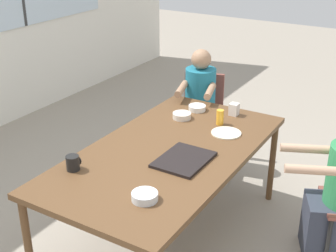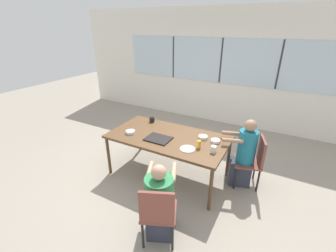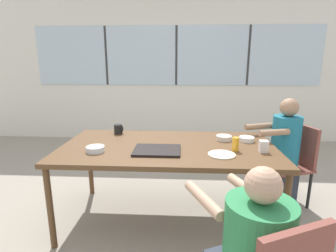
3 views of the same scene
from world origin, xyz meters
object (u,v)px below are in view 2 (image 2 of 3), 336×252
Objects in this scene: juice_glass at (199,144)px; coffee_mug at (152,119)px; milk_carton_small at (214,149)px; bowl_cereal at (203,137)px; chair_for_man_blue_shirt at (254,158)px; bowl_white_shallow at (215,141)px; person_woman_green_shirt at (160,204)px; chair_for_woman_green_shirt at (158,211)px; bowl_fruit at (130,132)px; person_man_blue_shirt at (243,156)px.

coffee_mug is at bearing 156.52° from juice_glass.
bowl_cereal is at bearing 130.60° from milk_carton_small.
bowl_cereal is at bearing 88.16° from chair_for_man_blue_shirt.
bowl_white_shallow is at bearing -9.09° from coffee_mug.
bowl_cereal is (0.04, 1.28, 0.32)m from person_woman_green_shirt.
bowl_cereal is at bearing 99.39° from juice_glass.
chair_for_man_blue_shirt is (0.75, 1.66, 0.00)m from chair_for_woman_green_shirt.
coffee_mug is at bearing 159.49° from milk_carton_small.
chair_for_woman_green_shirt is 1.98m from coffee_mug.
chair_for_woman_green_shirt is 1.18m from milk_carton_small.
juice_glass is at bearing 60.69° from person_woman_green_shirt.
bowl_cereal is (1.07, -0.18, -0.03)m from coffee_mug.
person_woman_green_shirt is 1.32m from bowl_white_shallow.
bowl_fruit is (-0.06, -0.58, -0.03)m from coffee_mug.
chair_for_woman_green_shirt is 8.64× the size of coffee_mug.
juice_glass is (0.02, 1.14, 0.31)m from chair_for_woman_green_shirt.
bowl_white_shallow is 0.97× the size of bowl_cereal.
bowl_fruit is (-1.40, -0.07, -0.03)m from milk_carton_small.
chair_for_man_blue_shirt is 5.97× the size of bowl_white_shallow.
juice_glass is 1.18m from bowl_fruit.
chair_for_woman_green_shirt reaches higher than bowl_fruit.
bowl_white_shallow is at bearing 58.74° from chair_for_woman_green_shirt.
milk_carton_small is at bearing -49.40° from bowl_cereal.
chair_for_woman_green_shirt is at bearing 138.33° from chair_for_man_blue_shirt.
bowl_white_shallow is at bearing 102.61° from milk_carton_small.
coffee_mug is 1.08m from bowl_cereal.
coffee_mug is (-1.69, 0.01, 0.28)m from person_man_blue_shirt.
chair_for_woman_green_shirt reaches higher than bowl_cereal.
person_woman_green_shirt is 1.07m from milk_carton_small.
chair_for_man_blue_shirt is 0.83× the size of person_woman_green_shirt.
milk_carton_small is at bearing -4.42° from juice_glass.
chair_for_man_blue_shirt is 1.87m from coffee_mug.
person_man_blue_shirt is 7.78× the size of bowl_cereal.
person_woman_green_shirt is at bearing 134.02° from chair_for_man_blue_shirt.
person_man_blue_shirt reaches higher than bowl_white_shallow.
person_woman_green_shirt reaches higher than bowl_cereal.
person_woman_green_shirt reaches higher than coffee_mug.
person_woman_green_shirt is 6.98× the size of bowl_cereal.
juice_glass is (-0.73, -0.52, 0.31)m from chair_for_man_blue_shirt.
chair_for_woman_green_shirt is 1.00× the size of chair_for_man_blue_shirt.
juice_glass reaches higher than chair_for_man_blue_shirt.
coffee_mug reaches higher than bowl_cereal.
juice_glass is at bearing -119.64° from bowl_white_shallow.
bowl_fruit is (-1.34, -0.37, 0.00)m from bowl_white_shallow.
bowl_fruit is at bearing 90.69° from person_man_blue_shirt.
person_man_blue_shirt is 0.52m from bowl_white_shallow.
milk_carton_small is (1.35, -0.50, 0.00)m from coffee_mug.
chair_for_man_blue_shirt is 7.14× the size of juice_glass.
milk_carton_small is at bearing 119.76° from chair_for_man_blue_shirt.
bowl_white_shallow is at bearing -6.80° from bowl_cereal.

